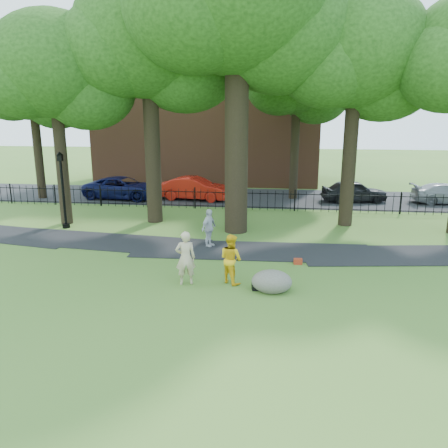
# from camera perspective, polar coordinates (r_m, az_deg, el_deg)

# --- Properties ---
(ground) EXTENTS (120.00, 120.00, 0.00)m
(ground) POSITION_cam_1_polar(r_m,az_deg,el_deg) (14.88, -1.16, -7.98)
(ground) COLOR #406B25
(ground) RESTS_ON ground
(footpath) EXTENTS (36.07, 3.85, 0.03)m
(footpath) POSITION_cam_1_polar(r_m,az_deg,el_deg) (18.43, 3.69, -3.56)
(footpath) COLOR black
(footpath) RESTS_ON ground
(street) EXTENTS (80.00, 7.00, 0.02)m
(street) POSITION_cam_1_polar(r_m,az_deg,el_deg) (30.22, 3.25, 3.49)
(street) COLOR black
(street) RESTS_ON ground
(iron_fence) EXTENTS (44.00, 0.04, 1.20)m
(iron_fence) POSITION_cam_1_polar(r_m,az_deg,el_deg) (26.19, 2.65, 3.16)
(iron_fence) COLOR black
(iron_fence) RESTS_ON ground
(brick_building) EXTENTS (18.00, 8.00, 12.00)m
(brick_building) POSITION_cam_1_polar(r_m,az_deg,el_deg) (38.10, -1.95, 14.79)
(brick_building) COLOR brown
(brick_building) RESTS_ON ground
(big_tree) EXTENTS (10.08, 8.61, 14.37)m
(big_tree) POSITION_cam_1_polar(r_m,az_deg,el_deg) (21.29, 2.18, 26.48)
(big_tree) COLOR black
(big_tree) RESTS_ON ground
(tree_row) EXTENTS (26.82, 7.96, 12.42)m
(tree_row) POSITION_cam_1_polar(r_m,az_deg,el_deg) (22.22, 3.50, 20.75)
(tree_row) COLOR black
(tree_row) RESTS_ON ground
(woman) EXTENTS (0.77, 0.60, 1.85)m
(woman) POSITION_cam_1_polar(r_m,az_deg,el_deg) (14.71, -5.05, -4.44)
(woman) COLOR tan
(woman) RESTS_ON ground
(man) EXTENTS (1.06, 1.03, 1.71)m
(man) POSITION_cam_1_polar(r_m,az_deg,el_deg) (14.79, 0.92, -4.57)
(man) COLOR #EBB113
(man) RESTS_ON ground
(pedestrian) EXTENTS (0.77, 1.06, 1.66)m
(pedestrian) POSITION_cam_1_polar(r_m,az_deg,el_deg) (18.81, -2.00, -0.53)
(pedestrian) COLOR silver
(pedestrian) RESTS_ON ground
(boulder) EXTENTS (1.36, 1.06, 0.77)m
(boulder) POSITION_cam_1_polar(r_m,az_deg,el_deg) (14.35, 6.26, -7.28)
(boulder) COLOR #676356
(boulder) RESTS_ON ground
(lamppost) EXTENTS (0.38, 0.38, 3.83)m
(lamppost) POSITION_cam_1_polar(r_m,az_deg,el_deg) (23.17, -20.28, 4.05)
(lamppost) COLOR black
(lamppost) RESTS_ON ground
(backpack) EXTENTS (0.44, 0.33, 0.30)m
(backpack) POSITION_cam_1_polar(r_m,az_deg,el_deg) (14.49, 4.47, -8.01)
(backpack) COLOR black
(backpack) RESTS_ON ground
(red_bag) EXTENTS (0.33, 0.23, 0.22)m
(red_bag) POSITION_cam_1_polar(r_m,az_deg,el_deg) (17.05, 9.63, -4.84)
(red_bag) COLOR #9E2D17
(red_bag) RESTS_ON ground
(red_sedan) EXTENTS (4.84, 2.23, 1.54)m
(red_sedan) POSITION_cam_1_polar(r_m,az_deg,el_deg) (29.25, -3.83, 4.65)
(red_sedan) COLOR red
(red_sedan) RESTS_ON ground
(navy_van) EXTENTS (5.49, 2.94, 1.47)m
(navy_van) POSITION_cam_1_polar(r_m,az_deg,el_deg) (30.44, -13.05, 4.62)
(navy_van) COLOR #0B0F39
(navy_van) RESTS_ON ground
(grey_car) EXTENTS (4.36, 2.30, 1.41)m
(grey_car) POSITION_cam_1_polar(r_m,az_deg,el_deg) (29.80, 16.62, 4.14)
(grey_car) COLOR black
(grey_car) RESTS_ON ground
(silver_car) EXTENTS (4.51, 2.04, 1.28)m
(silver_car) POSITION_cam_1_polar(r_m,az_deg,el_deg) (31.44, 27.13, 3.54)
(silver_car) COLOR gray
(silver_car) RESTS_ON ground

